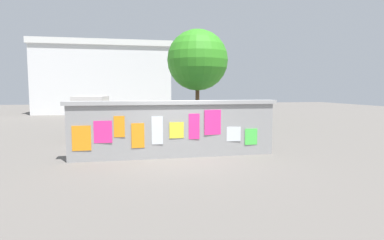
% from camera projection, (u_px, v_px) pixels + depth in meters
% --- Properties ---
extents(ground, '(60.00, 60.00, 0.00)m').
position_uv_depth(ground, '(154.00, 128.00, 17.94)').
color(ground, '#605B56').
extents(poster_wall, '(6.63, 0.42, 1.78)m').
position_uv_depth(poster_wall, '(175.00, 128.00, 10.05)').
color(poster_wall, gray).
rests_on(poster_wall, ground).
extents(auto_rickshaw_truck, '(3.77, 1.98, 1.85)m').
position_uv_depth(auto_rickshaw_truck, '(116.00, 119.00, 13.31)').
color(auto_rickshaw_truck, black).
rests_on(auto_rickshaw_truck, ground).
extents(car_parked, '(3.91, 1.95, 1.40)m').
position_uv_depth(car_parked, '(188.00, 115.00, 17.68)').
color(car_parked, black).
rests_on(car_parked, ground).
extents(motorcycle, '(1.90, 0.56, 0.87)m').
position_uv_depth(motorcycle, '(228.00, 135.00, 11.85)').
color(motorcycle, black).
rests_on(motorcycle, ground).
extents(bicycle_far, '(1.68, 0.50, 0.95)m').
position_uv_depth(bicycle_far, '(201.00, 129.00, 14.28)').
color(bicycle_far, black).
rests_on(bicycle_far, ground).
extents(person_walking, '(0.48, 0.48, 1.62)m').
position_uv_depth(person_walking, '(143.00, 124.00, 10.73)').
color(person_walking, yellow).
rests_on(person_walking, ground).
extents(tree_roadside, '(3.87, 3.87, 5.91)m').
position_uv_depth(tree_roadside, '(197.00, 60.00, 20.45)').
color(tree_roadside, brown).
rests_on(tree_roadside, ground).
extents(building_background, '(11.87, 6.57, 6.30)m').
position_uv_depth(building_background, '(105.00, 78.00, 29.98)').
color(building_background, silver).
rests_on(building_background, ground).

